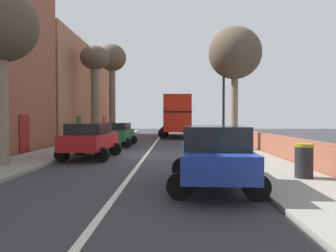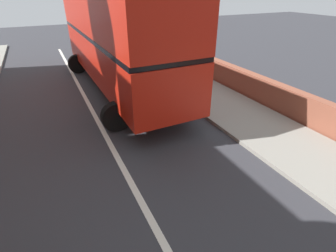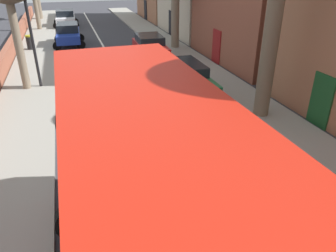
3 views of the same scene
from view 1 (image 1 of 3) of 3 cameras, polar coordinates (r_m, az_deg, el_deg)
The scene contains 14 objects.
ground_plane at distance 16.59m, azimuth -3.92°, elevation -5.17°, with size 84.00×84.00×0.00m, color #333338.
road_centre_line at distance 16.59m, azimuth -3.92°, elevation -5.16°, with size 0.16×54.00×0.01m, color silver.
sidewalk_left at distance 17.69m, azimuth -19.99°, elevation -4.65°, with size 2.60×60.00×0.12m, color gray.
sidewalk_right at distance 16.88m, azimuth 12.95°, elevation -4.89°, with size 2.60×60.00×0.12m, color gray.
boundary_wall_right at distance 17.23m, azimuth 18.02°, elevation -3.19°, with size 0.36×54.00×1.08m, color brown.
double_decker_bus at distance 32.92m, azimuth 1.50°, elevation 2.17°, with size 3.66×10.73×4.06m.
parked_car_red_left_0 at distance 15.25m, azimuth -13.90°, elevation -2.21°, with size 2.52×4.21×1.66m.
parked_car_green_left_2 at distance 21.70m, azimuth -9.40°, elevation -1.20°, with size 2.56×4.61×1.60m.
parked_car_blue_right_3 at distance 8.59m, azimuth 8.26°, elevation -4.90°, with size 2.51×4.33×1.69m.
street_tree_left_2 at distance 32.63m, azimuth -10.10°, elevation 11.25°, with size 2.81×2.81×9.22m.
street_tree_right_3 at distance 18.96m, azimuth 12.04°, elevation 12.59°, with size 3.03×3.03×7.04m.
street_tree_left_4 at distance 25.72m, azimuth -13.13°, elevation 10.50°, with size 2.29×2.29×7.48m.
lamppost_right at distance 18.48m, azimuth 10.06°, elevation 7.30°, with size 0.32×0.32×6.31m.
litter_bin_right at distance 10.23m, azimuth 23.43°, elevation -5.78°, with size 0.55×0.55×1.02m.
Camera 1 is at (1.42, -16.42, 1.89)m, focal length 33.60 mm.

